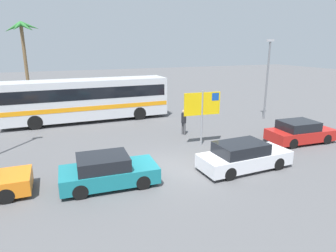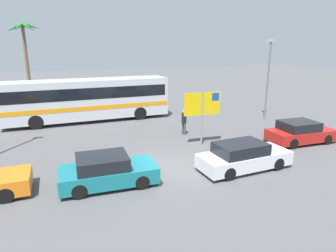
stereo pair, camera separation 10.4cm
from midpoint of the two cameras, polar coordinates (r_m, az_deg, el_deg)
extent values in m
plane|color=#565659|center=(14.30, 0.67, -8.04)|extent=(120.00, 120.00, 0.00)
cube|color=silver|center=(23.39, -15.38, 5.08)|extent=(12.11, 2.42, 2.90)
cube|color=black|center=(23.30, -15.48, 6.41)|extent=(11.63, 2.44, 0.84)
cube|color=orange|center=(23.48, -15.29, 3.86)|extent=(11.99, 2.44, 0.32)
cylinder|color=black|center=(25.36, -7.07, 3.46)|extent=(1.00, 0.28, 1.00)
cylinder|color=black|center=(23.32, -5.65, 2.46)|extent=(1.00, 0.28, 1.00)
cylinder|color=black|center=(24.55, -24.21, 1.82)|extent=(1.00, 0.28, 1.00)
cylinder|color=black|center=(22.44, -24.33, 0.63)|extent=(1.00, 0.28, 1.00)
cylinder|color=gray|center=(17.11, 6.35, 1.48)|extent=(0.11, 0.11, 3.20)
cube|color=yellow|center=(16.93, 6.43, 4.27)|extent=(2.20, 0.23, 1.30)
cube|color=#1447A8|center=(17.20, 8.91, 5.61)|extent=(0.44, 0.10, 0.44)
cube|color=red|center=(19.45, 23.98, -1.48)|extent=(4.04, 2.01, 0.64)
cube|color=black|center=(19.15, 23.65, 0.10)|extent=(2.14, 1.75, 0.52)
cylinder|color=black|center=(20.89, 24.91, -1.03)|extent=(0.61, 0.20, 0.60)
cylinder|color=black|center=(19.80, 28.11, -2.26)|extent=(0.61, 0.20, 0.60)
cylinder|color=black|center=(19.31, 19.63, -1.73)|extent=(0.61, 0.20, 0.60)
cylinder|color=black|center=(18.13, 22.79, -3.13)|extent=(0.61, 0.20, 0.60)
cube|color=#19757F|center=(12.70, -11.45, -9.09)|extent=(4.04, 2.01, 0.64)
cube|color=black|center=(12.45, -12.68, -6.77)|extent=(2.14, 1.76, 0.52)
cylinder|color=black|center=(13.71, -6.80, -7.84)|extent=(0.61, 0.19, 0.60)
cylinder|color=black|center=(12.24, -5.06, -10.77)|extent=(0.61, 0.19, 0.60)
cylinder|color=black|center=(13.46, -17.14, -8.91)|extent=(0.61, 0.19, 0.60)
cylinder|color=black|center=(11.96, -16.77, -12.06)|extent=(0.61, 0.19, 0.60)
cube|color=silver|center=(14.46, 14.32, -6.18)|extent=(4.47, 1.82, 0.64)
cube|color=black|center=(14.11, 13.63, -4.17)|extent=(2.35, 1.62, 0.52)
cylinder|color=black|center=(15.91, 16.47, -5.06)|extent=(0.61, 0.18, 0.60)
cylinder|color=black|center=(14.87, 20.29, -6.85)|extent=(0.61, 0.18, 0.60)
cylinder|color=black|center=(14.35, 8.05, -6.80)|extent=(0.61, 0.18, 0.60)
cylinder|color=black|center=(13.20, 11.61, -9.02)|extent=(0.61, 0.18, 0.60)
cylinder|color=black|center=(14.12, -28.17, -8.95)|extent=(0.60, 0.17, 0.60)
cylinder|color=black|center=(12.72, -28.94, -11.72)|extent=(0.60, 0.17, 0.60)
cylinder|color=#4C4C51|center=(19.26, 3.06, -0.56)|extent=(0.13, 0.13, 0.80)
cylinder|color=#4C4C51|center=(19.37, 2.67, -0.46)|extent=(0.13, 0.13, 0.80)
cylinder|color=black|center=(19.13, 2.90, 1.57)|extent=(0.32, 0.32, 0.64)
sphere|color=tan|center=(19.03, 2.91, 2.82)|extent=(0.22, 0.22, 0.22)
cylinder|color=slate|center=(24.29, 18.38, 8.14)|extent=(0.14, 0.14, 5.90)
cube|color=#B2B2B7|center=(24.14, 19.01, 15.32)|extent=(0.56, 0.20, 0.16)
cylinder|color=brown|center=(33.16, -25.77, 10.51)|extent=(0.32, 0.32, 7.46)
cone|color=#2D7533|center=(33.15, -25.12, 17.01)|extent=(1.72, 0.51, 0.89)
cone|color=#2D7533|center=(33.71, -25.58, 16.81)|extent=(1.44, 1.58, 1.00)
cone|color=#2D7533|center=(33.83, -27.27, 16.74)|extent=(1.34, 1.65, 0.86)
cone|color=#2D7533|center=(33.16, -27.80, 16.43)|extent=(1.67, 0.50, 1.17)
cone|color=#2D7533|center=(32.49, -27.18, 16.66)|extent=(1.12, 1.71, 1.08)
cone|color=#2D7533|center=(32.53, -25.73, 16.83)|extent=(1.39, 1.60, 1.06)
camera|label=1|loc=(0.05, -90.18, -0.05)|focal=31.65mm
camera|label=2|loc=(0.05, 89.82, 0.05)|focal=31.65mm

